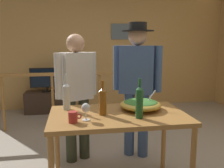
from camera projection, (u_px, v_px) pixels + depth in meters
name	position (u px, v px, depth m)	size (l,w,h in m)	color
ground_plane	(130.00, 161.00, 3.04)	(7.40, 7.40, 0.00)	#9E9384
back_wall	(102.00, 46.00, 5.48)	(5.69, 0.10, 2.76)	tan
framed_picture	(121.00, 32.00, 5.43)	(0.43, 0.03, 0.34)	slate
stair_railing	(84.00, 90.00, 4.16)	(3.25, 0.10, 1.01)	#9E6B33
tv_console	(48.00, 102.00, 5.14)	(0.90, 0.40, 0.43)	#38281E
flat_screen_tv	(46.00, 78.00, 5.02)	(0.66, 0.12, 0.50)	black
serving_table	(118.00, 122.00, 2.33)	(1.28, 0.77, 0.79)	#9E6B33
salad_bowl	(141.00, 104.00, 2.45)	(0.41, 0.41, 0.21)	gold
wine_glass	(86.00, 109.00, 2.10)	(0.07, 0.07, 0.15)	silver
wine_bottle_clear	(66.00, 95.00, 2.44)	(0.07, 0.07, 0.36)	silver
wine_bottle_green	(139.00, 102.00, 2.16)	(0.07, 0.07, 0.35)	#1E5628
wine_bottle_amber	(103.00, 101.00, 2.26)	(0.07, 0.07, 0.32)	brown
mug_red	(73.00, 117.00, 2.05)	(0.11, 0.08, 0.09)	#B7332D
person_standing_left	(77.00, 89.00, 2.94)	(0.49, 0.34, 1.55)	#2D3323
person_standing_right	(137.00, 78.00, 3.04)	(0.56, 0.39, 1.69)	#3D5684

